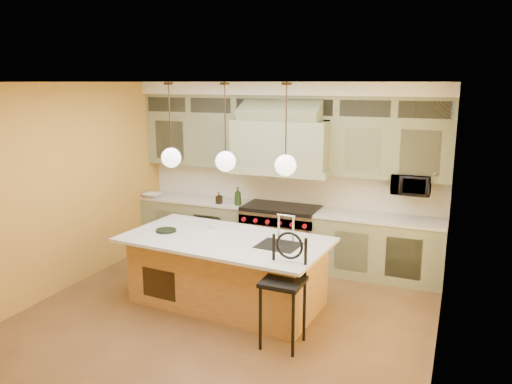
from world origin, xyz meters
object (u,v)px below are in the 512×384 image
at_px(kitchen_island, 227,270).
at_px(microwave, 411,184).
at_px(counter_stool, 284,283).
at_px(range, 281,234).

height_order(kitchen_island, microwave, microwave).
bearing_deg(counter_stool, microwave, 68.46).
xyz_separation_m(counter_stool, microwave, (1.05, 2.52, 0.72)).
bearing_deg(counter_stool, kitchen_island, 146.83).
distance_m(range, kitchen_island, 1.70).
height_order(range, counter_stool, counter_stool).
xyz_separation_m(range, counter_stool, (0.90, -2.41, 0.25)).
relative_size(range, microwave, 2.21).
xyz_separation_m(range, microwave, (1.95, 0.11, 0.96)).
distance_m(counter_stool, microwave, 2.82).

